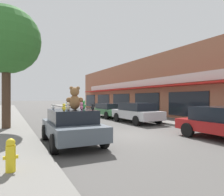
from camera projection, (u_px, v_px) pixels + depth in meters
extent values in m
plane|color=#514F4C|center=(132.00, 136.00, 9.97)|extent=(260.00, 260.00, 0.00)
cube|color=slate|center=(209.00, 127.00, 12.65)|extent=(3.02, 90.00, 0.15)
cube|color=#9E6047|center=(177.00, 89.00, 26.42)|extent=(14.09, 32.01, 6.19)
cube|color=red|center=(129.00, 89.00, 22.94)|extent=(1.01, 26.88, 0.12)
cube|color=silver|center=(132.00, 84.00, 23.15)|extent=(0.08, 25.60, 0.70)
cube|color=black|center=(187.00, 104.00, 16.05)|extent=(0.06, 4.05, 2.00)
cube|color=black|center=(146.00, 103.00, 20.79)|extent=(0.06, 4.05, 2.00)
cube|color=black|center=(121.00, 102.00, 25.52)|extent=(0.06, 4.05, 2.00)
cube|color=black|center=(103.00, 101.00, 30.26)|extent=(0.06, 4.05, 2.00)
cube|color=black|center=(90.00, 101.00, 34.99)|extent=(0.06, 4.05, 2.00)
cube|color=#4C5660|center=(72.00, 129.00, 8.24)|extent=(2.02, 4.07, 0.55)
cube|color=black|center=(72.00, 116.00, 8.24)|extent=(1.73, 2.26, 0.52)
cylinder|color=black|center=(45.00, 132.00, 8.97)|extent=(0.22, 0.69, 0.68)
cylinder|color=black|center=(84.00, 130.00, 9.76)|extent=(0.22, 0.69, 0.68)
cylinder|color=black|center=(54.00, 144.00, 6.72)|extent=(0.22, 0.69, 0.68)
cylinder|color=black|center=(104.00, 139.00, 7.51)|extent=(0.22, 0.69, 0.68)
ellipsoid|color=olive|center=(75.00, 102.00, 8.24)|extent=(0.57, 0.53, 0.60)
sphere|color=olive|center=(75.00, 92.00, 8.23)|extent=(0.49, 0.49, 0.38)
sphere|color=olive|center=(78.00, 88.00, 8.25)|extent=(0.20, 0.20, 0.16)
sphere|color=olive|center=(71.00, 88.00, 8.22)|extent=(0.20, 0.20, 0.16)
sphere|color=tan|center=(75.00, 92.00, 8.39)|extent=(0.19, 0.19, 0.14)
sphere|color=olive|center=(81.00, 100.00, 8.30)|extent=(0.28, 0.28, 0.22)
sphere|color=olive|center=(69.00, 100.00, 8.24)|extent=(0.28, 0.28, 0.22)
ellipsoid|color=yellow|center=(64.00, 109.00, 7.24)|extent=(0.17, 0.17, 0.17)
sphere|color=yellow|center=(64.00, 105.00, 7.24)|extent=(0.15, 0.15, 0.11)
sphere|color=yellow|center=(65.00, 104.00, 7.28)|extent=(0.06, 0.06, 0.05)
sphere|color=yellow|center=(63.00, 104.00, 7.21)|extent=(0.06, 0.06, 0.05)
sphere|color=#FFFF4D|center=(63.00, 105.00, 7.26)|extent=(0.06, 0.06, 0.04)
sphere|color=yellow|center=(65.00, 108.00, 7.31)|extent=(0.09, 0.09, 0.06)
sphere|color=yellow|center=(62.00, 108.00, 7.19)|extent=(0.09, 0.09, 0.06)
ellipsoid|color=orange|center=(76.00, 107.00, 9.24)|extent=(0.14, 0.14, 0.15)
sphere|color=orange|center=(76.00, 104.00, 9.24)|extent=(0.13, 0.13, 0.09)
sphere|color=orange|center=(76.00, 104.00, 9.28)|extent=(0.05, 0.05, 0.04)
sphere|color=orange|center=(75.00, 104.00, 9.21)|extent=(0.05, 0.05, 0.04)
sphere|color=#FFBA41|center=(75.00, 105.00, 9.24)|extent=(0.05, 0.05, 0.04)
sphere|color=orange|center=(76.00, 106.00, 9.30)|extent=(0.07, 0.07, 0.05)
sphere|color=orange|center=(75.00, 106.00, 9.18)|extent=(0.07, 0.07, 0.05)
ellipsoid|color=purple|center=(68.00, 107.00, 8.23)|extent=(0.20, 0.21, 0.21)
sphere|color=purple|center=(68.00, 103.00, 8.23)|extent=(0.18, 0.18, 0.13)
sphere|color=purple|center=(69.00, 102.00, 8.21)|extent=(0.08, 0.08, 0.06)
sphere|color=purple|center=(68.00, 102.00, 8.26)|extent=(0.08, 0.08, 0.06)
sphere|color=#BA67ED|center=(69.00, 104.00, 8.28)|extent=(0.07, 0.07, 0.05)
sphere|color=purple|center=(70.00, 106.00, 8.21)|extent=(0.11, 0.11, 0.08)
sphere|color=purple|center=(67.00, 106.00, 8.28)|extent=(0.11, 0.11, 0.08)
ellipsoid|color=black|center=(93.00, 108.00, 7.79)|extent=(0.15, 0.14, 0.16)
sphere|color=black|center=(93.00, 105.00, 7.79)|extent=(0.13, 0.13, 0.10)
sphere|color=black|center=(94.00, 104.00, 7.81)|extent=(0.05, 0.05, 0.04)
sphere|color=black|center=(92.00, 104.00, 7.76)|extent=(0.05, 0.05, 0.04)
sphere|color=#3A3A3D|center=(92.00, 105.00, 7.82)|extent=(0.05, 0.05, 0.04)
sphere|color=black|center=(94.00, 107.00, 7.84)|extent=(0.07, 0.07, 0.06)
sphere|color=black|center=(91.00, 108.00, 7.75)|extent=(0.07, 0.07, 0.06)
ellipsoid|color=teal|center=(68.00, 106.00, 9.11)|extent=(0.17, 0.16, 0.18)
sphere|color=teal|center=(68.00, 103.00, 9.11)|extent=(0.15, 0.15, 0.12)
sphere|color=teal|center=(69.00, 102.00, 9.12)|extent=(0.06, 0.06, 0.05)
sphere|color=teal|center=(67.00, 102.00, 9.11)|extent=(0.06, 0.06, 0.05)
sphere|color=#47CDC6|center=(68.00, 104.00, 9.16)|extent=(0.06, 0.06, 0.04)
sphere|color=teal|center=(69.00, 106.00, 9.14)|extent=(0.09, 0.09, 0.07)
sphere|color=teal|center=(66.00, 106.00, 9.11)|extent=(0.09, 0.09, 0.07)
ellipsoid|color=pink|center=(82.00, 108.00, 8.06)|extent=(0.19, 0.19, 0.19)
sphere|color=pink|center=(82.00, 104.00, 8.06)|extent=(0.17, 0.17, 0.12)
sphere|color=pink|center=(82.00, 103.00, 8.10)|extent=(0.07, 0.07, 0.05)
sphere|color=pink|center=(81.00, 103.00, 8.02)|extent=(0.07, 0.07, 0.05)
sphere|color=#FFA3DA|center=(81.00, 104.00, 8.08)|extent=(0.06, 0.06, 0.05)
sphere|color=pink|center=(82.00, 107.00, 8.14)|extent=(0.10, 0.10, 0.07)
sphere|color=pink|center=(80.00, 107.00, 8.00)|extent=(0.10, 0.10, 0.07)
ellipsoid|color=white|center=(53.00, 108.00, 8.50)|extent=(0.11, 0.09, 0.14)
sphere|color=white|center=(53.00, 105.00, 8.50)|extent=(0.09, 0.09, 0.09)
sphere|color=white|center=(54.00, 104.00, 8.52)|extent=(0.04, 0.04, 0.04)
sphere|color=white|center=(53.00, 104.00, 8.49)|extent=(0.04, 0.04, 0.04)
sphere|color=white|center=(53.00, 105.00, 8.53)|extent=(0.03, 0.03, 0.03)
sphere|color=white|center=(55.00, 107.00, 8.53)|extent=(0.05, 0.05, 0.05)
sphere|color=white|center=(52.00, 107.00, 8.48)|extent=(0.05, 0.05, 0.05)
ellipsoid|color=green|center=(83.00, 107.00, 8.36)|extent=(0.19, 0.17, 0.23)
sphere|color=green|center=(83.00, 103.00, 8.36)|extent=(0.16, 0.16, 0.15)
sphere|color=green|center=(84.00, 101.00, 8.39)|extent=(0.07, 0.07, 0.06)
sphere|color=green|center=(82.00, 101.00, 8.34)|extent=(0.07, 0.07, 0.06)
sphere|color=#5ADA6D|center=(83.00, 103.00, 8.42)|extent=(0.06, 0.06, 0.06)
sphere|color=green|center=(85.00, 106.00, 8.42)|extent=(0.09, 0.09, 0.09)
sphere|color=green|center=(81.00, 106.00, 8.33)|extent=(0.09, 0.09, 0.09)
ellipsoid|color=beige|center=(68.00, 108.00, 7.66)|extent=(0.18, 0.19, 0.20)
sphere|color=beige|center=(68.00, 104.00, 7.66)|extent=(0.17, 0.17, 0.13)
sphere|color=beige|center=(69.00, 103.00, 7.63)|extent=(0.07, 0.07, 0.05)
sphere|color=beige|center=(67.00, 103.00, 7.69)|extent=(0.07, 0.07, 0.05)
sphere|color=white|center=(69.00, 104.00, 7.70)|extent=(0.06, 0.06, 0.05)
sphere|color=beige|center=(70.00, 107.00, 7.62)|extent=(0.10, 0.10, 0.07)
sphere|color=beige|center=(67.00, 107.00, 7.72)|extent=(0.10, 0.10, 0.07)
cylinder|color=black|center=(188.00, 130.00, 9.66)|extent=(0.20, 0.68, 0.68)
cylinder|color=black|center=(213.00, 127.00, 10.53)|extent=(0.20, 0.68, 0.68)
cube|color=#B7B7BC|center=(136.00, 114.00, 15.19)|extent=(1.95, 4.42, 0.61)
cube|color=black|center=(136.00, 107.00, 15.19)|extent=(1.71, 2.70, 0.56)
cylinder|color=black|center=(117.00, 117.00, 15.97)|extent=(0.20, 0.68, 0.68)
cylinder|color=black|center=(137.00, 116.00, 16.85)|extent=(0.20, 0.68, 0.68)
cylinder|color=black|center=(136.00, 121.00, 13.53)|extent=(0.20, 0.68, 0.68)
cylinder|color=black|center=(158.00, 119.00, 14.41)|extent=(0.20, 0.68, 0.68)
cube|color=#336B3D|center=(109.00, 111.00, 19.43)|extent=(1.87, 4.70, 0.51)
cube|color=black|center=(109.00, 106.00, 19.43)|extent=(1.65, 2.75, 0.50)
cylinder|color=black|center=(94.00, 113.00, 20.30)|extent=(0.20, 0.68, 0.68)
cylinder|color=black|center=(110.00, 113.00, 21.15)|extent=(0.20, 0.68, 0.68)
cylinder|color=black|center=(107.00, 115.00, 17.72)|extent=(0.20, 0.68, 0.68)
cylinder|color=black|center=(124.00, 115.00, 18.56)|extent=(0.20, 0.68, 0.68)
cylinder|color=#473323|center=(6.00, 98.00, 11.50)|extent=(0.47, 0.47, 3.46)
sphere|color=#33702D|center=(6.00, 40.00, 11.49)|extent=(3.87, 3.87, 3.87)
cylinder|color=yellow|center=(11.00, 159.00, 4.72)|extent=(0.22, 0.22, 0.62)
sphere|color=yellow|center=(11.00, 143.00, 4.72)|extent=(0.21, 0.21, 0.21)
cylinder|color=yellow|center=(5.00, 158.00, 4.66)|extent=(0.10, 0.09, 0.09)
cylinder|color=yellow|center=(16.00, 157.00, 4.77)|extent=(0.10, 0.09, 0.09)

